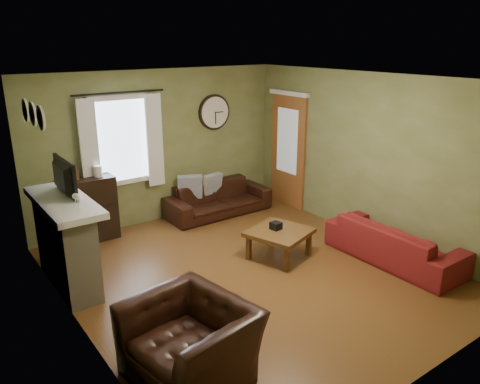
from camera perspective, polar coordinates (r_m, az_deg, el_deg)
floor at (r=6.52m, az=1.38°, el=-9.86°), size 4.60×5.20×0.00m
ceiling at (r=5.77m, az=1.58°, el=13.55°), size 4.60×5.20×0.00m
wall_left at (r=5.04m, az=-19.81°, el=-3.47°), size 0.00×5.20×2.60m
wall_right at (r=7.60m, az=15.42°, el=4.08°), size 0.00×5.20×2.60m
wall_back at (r=8.17m, az=-9.74°, el=5.45°), size 4.60×0.00×2.60m
wall_front at (r=4.39m, az=22.72°, el=-7.05°), size 4.60×0.00×2.60m
fireplace at (r=6.40m, az=-20.42°, el=-6.19°), size 0.40×1.40×1.10m
firebox at (r=6.55m, az=-18.58°, el=-7.84°), size 0.04×0.60×0.55m
mantel at (r=6.20m, az=-20.75°, el=-1.15°), size 0.58×1.60×0.08m
tv at (r=6.28m, az=-21.18°, el=1.10°), size 0.08×0.60×0.35m
tv_screen at (r=6.28m, az=-20.54°, el=1.72°), size 0.02×0.62×0.36m
medallion_left at (r=5.56m, az=-23.11°, el=8.30°), size 0.28×0.28×0.03m
medallion_mid at (r=5.90m, az=-23.93°, el=8.69°), size 0.28×0.28×0.03m
medallion_right at (r=6.24m, az=-24.67°, el=9.04°), size 0.28×0.28×0.03m
window_pane at (r=7.83m, az=-14.34°, el=6.09°), size 1.00×0.02×1.30m
curtain_rod at (r=7.62m, az=-14.51°, el=11.64°), size 0.03×0.03×1.50m
curtain_left at (r=7.57m, az=-17.88°, el=4.98°), size 0.28×0.04×1.55m
curtain_right at (r=7.97m, az=-10.37°, el=6.19°), size 0.28×0.04×1.55m
wall_clock at (r=8.57m, az=-3.10°, el=9.67°), size 0.64×0.06×0.64m
door at (r=8.87m, az=5.86°, el=4.96°), size 0.05×0.90×2.10m
bookshelf at (r=7.71m, az=-18.02°, el=-2.10°), size 0.86×0.37×1.02m
book at (r=7.73m, az=-18.19°, el=1.44°), size 0.25×0.27×0.02m
sofa_brown at (r=8.55m, az=-2.67°, el=-0.82°), size 1.94×0.76×0.57m
pillow_left at (r=8.38m, az=-6.13°, el=0.61°), size 0.45×0.29×0.43m
pillow_right at (r=8.54m, az=-3.36°, el=1.03°), size 0.38×0.17×0.37m
sofa_red at (r=7.09m, az=18.27°, el=-5.83°), size 0.78×1.99×0.58m
armchair at (r=4.62m, az=-6.06°, el=-17.71°), size 1.16×1.28×0.73m
coffee_table at (r=6.90m, az=4.78°, el=-6.32°), size 1.00×1.00×0.42m
tissue_box at (r=6.86m, az=4.38°, el=-4.73°), size 0.15×0.15×0.11m
wine_glass_a at (r=5.64m, az=-19.14°, el=-1.25°), size 0.07×0.07×0.21m
wine_glass_b at (r=5.73m, az=-19.41°, el=-1.10°), size 0.07×0.07×0.19m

